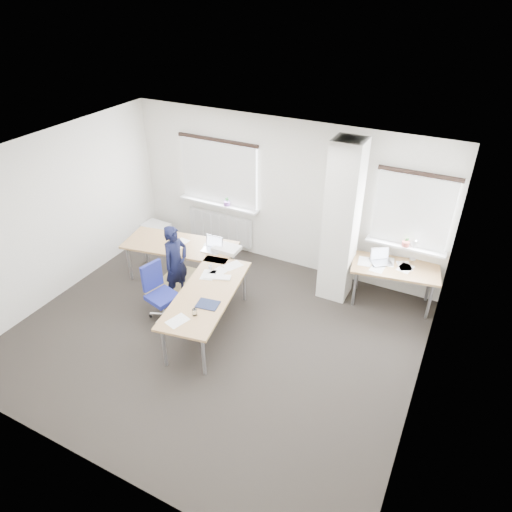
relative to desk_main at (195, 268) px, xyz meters
The scene contains 8 objects.
ground 1.17m from the desk_main, 41.50° to the right, with size 6.00×6.00×0.00m, color black.
room_shell 1.39m from the desk_main, 10.82° to the right, with size 6.04×5.04×2.82m.
floor_mat 0.85m from the desk_main, 137.73° to the left, with size 1.27×1.08×0.01m, color olive.
white_crate 2.54m from the desk_main, 143.43° to the left, with size 0.55×0.39×0.33m, color white.
desk_main is the anchor object (origin of this frame).
desk_side 3.31m from the desk_main, 26.79° to the left, with size 1.50×0.93×1.22m.
task_chair 0.78m from the desk_main, 114.34° to the right, with size 0.55×0.53×0.98m.
person 0.38m from the desk_main, behind, with size 0.50×0.33×1.37m, color black.
Camera 1 is at (3.03, -4.51, 4.85)m, focal length 32.00 mm.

